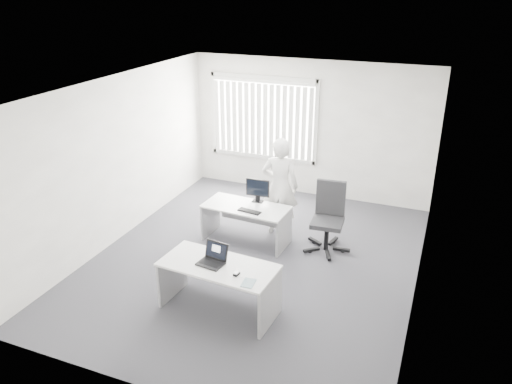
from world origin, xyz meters
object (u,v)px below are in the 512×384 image
at_px(office_chair, 327,229).
at_px(monitor, 258,190).
at_px(person, 280,187).
at_px(laptop, 210,256).
at_px(desk_far, 246,216).
at_px(desk_near, 219,277).

height_order(office_chair, monitor, office_chair).
relative_size(person, laptop, 5.13).
bearing_deg(monitor, desk_far, -117.43).
height_order(person, laptop, person).
bearing_deg(desk_far, desk_near, -74.17).
relative_size(person, monitor, 4.26).
xyz_separation_m(laptop, monitor, (-0.21, 2.24, 0.02)).
bearing_deg(person, monitor, 32.53).
relative_size(office_chair, person, 0.66).
distance_m(desk_far, person, 0.79).
relative_size(office_chair, laptop, 3.39).
height_order(desk_far, office_chair, office_chair).
distance_m(desk_far, office_chair, 1.40).
distance_m(person, laptop, 2.52).
distance_m(desk_near, office_chair, 2.41).
xyz_separation_m(desk_near, laptop, (-0.10, -0.04, 0.33)).
bearing_deg(laptop, office_chair, 73.36).
xyz_separation_m(desk_near, office_chair, (0.94, 2.21, -0.15)).
bearing_deg(office_chair, desk_far, -174.04).
height_order(desk_near, desk_far, desk_near).
distance_m(desk_near, monitor, 2.25).
bearing_deg(desk_near, desk_far, 106.45).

